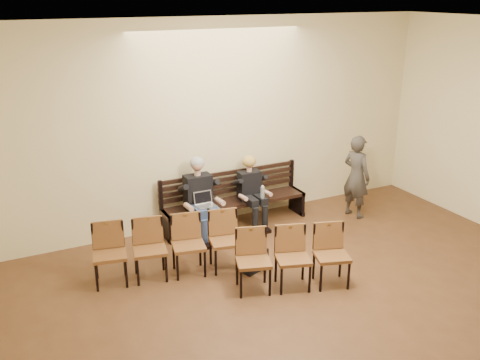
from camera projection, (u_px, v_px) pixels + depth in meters
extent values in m
cube|color=beige|center=(218.00, 124.00, 9.02)|extent=(8.00, 0.02, 3.50)
cube|color=white|center=(475.00, 41.00, 4.22)|extent=(8.00, 10.00, 0.02)
cube|color=black|center=(235.00, 213.00, 9.30)|extent=(2.60, 0.90, 0.45)
cube|color=silver|center=(206.00, 208.00, 8.63)|extent=(0.31, 0.25, 0.22)
cylinder|color=silver|center=(262.00, 198.00, 9.01)|extent=(0.08, 0.08, 0.23)
cube|color=black|center=(252.00, 259.00, 7.83)|extent=(0.48, 0.41, 0.30)
imported|color=#37332D|center=(357.00, 170.00, 9.46)|extent=(0.55, 0.71, 1.73)
cube|color=brown|center=(293.00, 259.00, 7.26)|extent=(1.61, 0.92, 0.86)
cube|color=brown|center=(169.00, 248.00, 7.56)|extent=(2.16, 0.88, 0.87)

